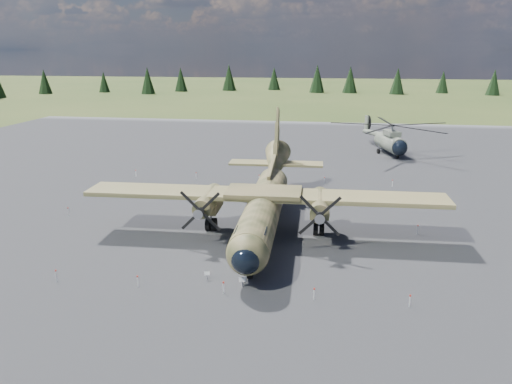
# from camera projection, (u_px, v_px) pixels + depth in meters

# --- Properties ---
(ground) EXTENTS (500.00, 500.00, 0.00)m
(ground) POSITION_uv_depth(u_px,v_px,m) (234.00, 224.00, 46.40)
(ground) COLOR #4F5526
(ground) RESTS_ON ground
(apron) EXTENTS (120.00, 120.00, 0.04)m
(apron) POSITION_uv_depth(u_px,v_px,m) (251.00, 195.00, 55.90)
(apron) COLOR #5D5E63
(apron) RESTS_ON ground
(transport_plane) EXTENTS (31.01, 28.20, 10.24)m
(transport_plane) POSITION_uv_depth(u_px,v_px,m) (265.00, 199.00, 44.07)
(transport_plane) COLOR #393E21
(transport_plane) RESTS_ON ground
(helicopter_near) EXTENTS (23.26, 24.04, 4.78)m
(helicopter_near) POSITION_uv_depth(u_px,v_px,m) (391.00, 133.00, 76.21)
(helicopter_near) COLOR gray
(helicopter_near) RESTS_ON ground
(info_placard_left) EXTENTS (0.41, 0.27, 0.60)m
(info_placard_left) POSITION_uv_depth(u_px,v_px,m) (207.00, 274.00, 35.20)
(info_placard_left) COLOR gray
(info_placard_left) RESTS_ON ground
(info_placard_right) EXTENTS (0.50, 0.32, 0.72)m
(info_placard_right) POSITION_uv_depth(u_px,v_px,m) (242.00, 280.00, 34.07)
(info_placard_right) COLOR gray
(info_placard_right) RESTS_ON ground
(barrier_fence) EXTENTS (33.12, 29.62, 0.85)m
(barrier_fence) POSITION_uv_depth(u_px,v_px,m) (229.00, 219.00, 46.26)
(barrier_fence) COLOR silver
(barrier_fence) RESTS_ON ground
(treeline) EXTENTS (327.45, 326.58, 10.98)m
(treeline) POSITION_uv_depth(u_px,v_px,m) (221.00, 173.00, 45.81)
(treeline) COLOR black
(treeline) RESTS_ON ground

